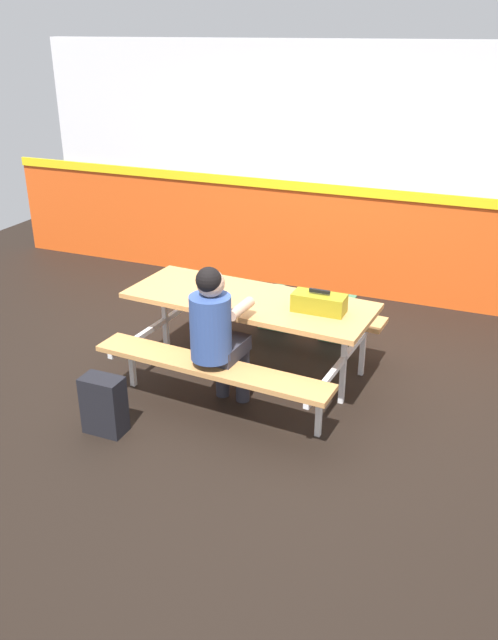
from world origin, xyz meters
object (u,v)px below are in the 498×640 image
picnic_table_main (249,317)px  student_nearer (216,329)px  backpack_dark (105,405)px  tote_bag_bright (277,310)px  toolbox_grey (319,303)px  satchel_spare (337,318)px

picnic_table_main → student_nearer: student_nearer is taller
student_nearer → backpack_dark: 0.97m
student_nearer → backpack_dark: student_nearer is taller
picnic_table_main → backpack_dark: (-0.67, -1.10, -0.36)m
backpack_dark → tote_bag_bright: (0.52, 2.14, -0.02)m
student_nearer → tote_bag_bright: (-0.12, 1.60, -0.51)m
picnic_table_main → tote_bag_bright: 1.13m
toolbox_grey → backpack_dark: 1.75m
student_nearer → toolbox_grey: student_nearer is taller
tote_bag_bright → satchel_spare: bearing=-0.8°
backpack_dark → tote_bag_bright: 2.21m
student_nearer → tote_bag_bright: size_ratio=2.81×
picnic_table_main → toolbox_grey: 0.63m
satchel_spare → backpack_dark: bearing=-117.9°
picnic_table_main → satchel_spare: 1.19m
toolbox_grey → satchel_spare: 1.24m
toolbox_grey → picnic_table_main: bearing=176.2°
backpack_dark → satchel_spare: size_ratio=1.00×
picnic_table_main → tote_bag_bright: bearing=98.0°
toolbox_grey → tote_bag_bright: 1.45m
picnic_table_main → toolbox_grey: toolbox_grey is taller
toolbox_grey → tote_bag_bright: bearing=124.1°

